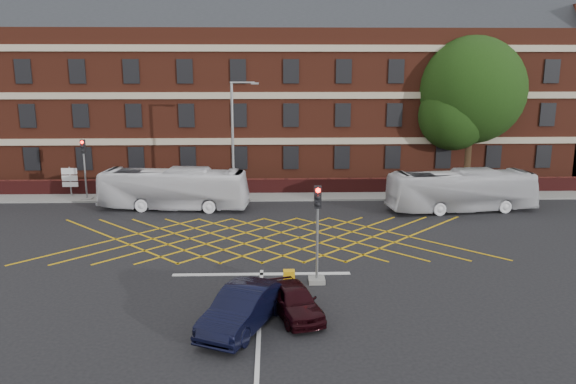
{
  "coord_description": "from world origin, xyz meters",
  "views": [
    {
      "loc": [
        0.49,
        -27.35,
        9.12
      ],
      "look_at": [
        1.34,
        1.5,
        2.68
      ],
      "focal_mm": 35.0,
      "sensor_mm": 36.0,
      "label": 1
    }
  ],
  "objects_px": {
    "bus_left": "(174,189)",
    "street_lamp": "(234,165)",
    "bus_right": "(462,191)",
    "traffic_light_near": "(317,244)",
    "traffic_light_far": "(85,176)",
    "direction_signs": "(70,178)",
    "utility_cabinet": "(289,281)",
    "car_navy": "(243,308)",
    "car_maroon": "(294,300)",
    "deciduous_tree": "(470,98)"
  },
  "relations": [
    {
      "from": "bus_left",
      "to": "direction_signs",
      "type": "bearing_deg",
      "value": 72.4
    },
    {
      "from": "bus_left",
      "to": "direction_signs",
      "type": "height_order",
      "value": "bus_left"
    },
    {
      "from": "traffic_light_far",
      "to": "direction_signs",
      "type": "bearing_deg",
      "value": 143.53
    },
    {
      "from": "bus_left",
      "to": "street_lamp",
      "type": "xyz_separation_m",
      "value": [
        3.93,
        0.88,
        1.41
      ]
    },
    {
      "from": "car_maroon",
      "to": "utility_cabinet",
      "type": "bearing_deg",
      "value": 75.54
    },
    {
      "from": "utility_cabinet",
      "to": "direction_signs",
      "type": "bearing_deg",
      "value": 130.51
    },
    {
      "from": "direction_signs",
      "to": "bus_right",
      "type": "bearing_deg",
      "value": -9.87
    },
    {
      "from": "deciduous_tree",
      "to": "street_lamp",
      "type": "bearing_deg",
      "value": -159.23
    },
    {
      "from": "utility_cabinet",
      "to": "bus_left",
      "type": "bearing_deg",
      "value": 116.81
    },
    {
      "from": "bus_right",
      "to": "traffic_light_far",
      "type": "relative_size",
      "value": 2.24
    },
    {
      "from": "deciduous_tree",
      "to": "utility_cabinet",
      "type": "xyz_separation_m",
      "value": [
        -14.75,
        -21.76,
        -6.35
      ]
    },
    {
      "from": "bus_right",
      "to": "street_lamp",
      "type": "distance_m",
      "value": 14.92
    },
    {
      "from": "bus_right",
      "to": "car_maroon",
      "type": "relative_size",
      "value": 2.65
    },
    {
      "from": "bus_right",
      "to": "deciduous_tree",
      "type": "distance_m",
      "value": 10.8
    },
    {
      "from": "deciduous_tree",
      "to": "direction_signs",
      "type": "bearing_deg",
      "value": -172.12
    },
    {
      "from": "street_lamp",
      "to": "car_navy",
      "type": "bearing_deg",
      "value": -85.52
    },
    {
      "from": "bus_right",
      "to": "traffic_light_near",
      "type": "xyz_separation_m",
      "value": [
        -10.31,
        -12.13,
        0.43
      ]
    },
    {
      "from": "car_navy",
      "to": "car_maroon",
      "type": "xyz_separation_m",
      "value": [
        1.86,
        0.95,
        -0.12
      ]
    },
    {
      "from": "bus_right",
      "to": "street_lamp",
      "type": "xyz_separation_m",
      "value": [
        -14.72,
        1.95,
        1.43
      ]
    },
    {
      "from": "direction_signs",
      "to": "utility_cabinet",
      "type": "relative_size",
      "value": 2.47
    },
    {
      "from": "traffic_light_far",
      "to": "utility_cabinet",
      "type": "distance_m",
      "value": 21.45
    },
    {
      "from": "direction_signs",
      "to": "utility_cabinet",
      "type": "xyz_separation_m",
      "value": [
        15.06,
        -17.63,
        -0.93
      ]
    },
    {
      "from": "traffic_light_near",
      "to": "car_maroon",
      "type": "bearing_deg",
      "value": -108.94
    },
    {
      "from": "street_lamp",
      "to": "direction_signs",
      "type": "height_order",
      "value": "street_lamp"
    },
    {
      "from": "street_lamp",
      "to": "traffic_light_far",
      "type": "bearing_deg",
      "value": 171.32
    },
    {
      "from": "bus_right",
      "to": "traffic_light_near",
      "type": "distance_m",
      "value": 15.93
    },
    {
      "from": "bus_right",
      "to": "street_lamp",
      "type": "height_order",
      "value": "street_lamp"
    },
    {
      "from": "car_maroon",
      "to": "deciduous_tree",
      "type": "bearing_deg",
      "value": 41.57
    },
    {
      "from": "bus_left",
      "to": "street_lamp",
      "type": "height_order",
      "value": "street_lamp"
    },
    {
      "from": "direction_signs",
      "to": "traffic_light_far",
      "type": "bearing_deg",
      "value": -36.47
    },
    {
      "from": "bus_right",
      "to": "car_maroon",
      "type": "xyz_separation_m",
      "value": [
        -11.43,
        -15.38,
        -0.72
      ]
    },
    {
      "from": "deciduous_tree",
      "to": "street_lamp",
      "type": "xyz_separation_m",
      "value": [
        -17.93,
        -6.8,
        -4.03
      ]
    },
    {
      "from": "deciduous_tree",
      "to": "traffic_light_near",
      "type": "height_order",
      "value": "deciduous_tree"
    },
    {
      "from": "street_lamp",
      "to": "bus_right",
      "type": "bearing_deg",
      "value": -7.56
    },
    {
      "from": "traffic_light_far",
      "to": "street_lamp",
      "type": "relative_size",
      "value": 0.52
    },
    {
      "from": "car_navy",
      "to": "traffic_light_far",
      "type": "bearing_deg",
      "value": 144.62
    },
    {
      "from": "bus_right",
      "to": "utility_cabinet",
      "type": "height_order",
      "value": "bus_right"
    },
    {
      "from": "traffic_light_near",
      "to": "direction_signs",
      "type": "height_order",
      "value": "traffic_light_near"
    },
    {
      "from": "car_navy",
      "to": "traffic_light_far",
      "type": "distance_m",
      "value": 23.16
    },
    {
      "from": "bus_left",
      "to": "utility_cabinet",
      "type": "height_order",
      "value": "bus_left"
    },
    {
      "from": "bus_left",
      "to": "traffic_light_far",
      "type": "xyz_separation_m",
      "value": [
        -6.48,
        2.47,
        0.42
      ]
    },
    {
      "from": "bus_left",
      "to": "traffic_light_far",
      "type": "distance_m",
      "value": 6.94
    },
    {
      "from": "traffic_light_near",
      "to": "utility_cabinet",
      "type": "xyz_separation_m",
      "value": [
        -1.23,
        -0.87,
        -1.32
      ]
    },
    {
      "from": "car_navy",
      "to": "direction_signs",
      "type": "bearing_deg",
      "value": 146.25
    },
    {
      "from": "traffic_light_far",
      "to": "direction_signs",
      "type": "distance_m",
      "value": 1.87
    },
    {
      "from": "bus_left",
      "to": "utility_cabinet",
      "type": "xyz_separation_m",
      "value": [
        7.11,
        -14.08,
        -0.9
      ]
    },
    {
      "from": "bus_left",
      "to": "traffic_light_near",
      "type": "distance_m",
      "value": 15.62
    },
    {
      "from": "bus_left",
      "to": "street_lamp",
      "type": "relative_size",
      "value": 1.18
    },
    {
      "from": "deciduous_tree",
      "to": "bus_left",
      "type": "bearing_deg",
      "value": -160.65
    },
    {
      "from": "bus_right",
      "to": "direction_signs",
      "type": "xyz_separation_m",
      "value": [
        -26.6,
        4.63,
        0.04
      ]
    }
  ]
}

